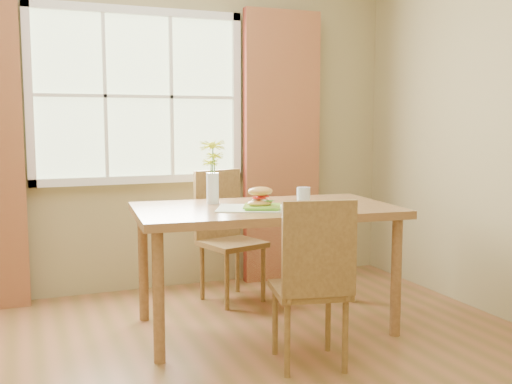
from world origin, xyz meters
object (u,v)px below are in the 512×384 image
at_px(chair_far, 226,229).
at_px(water_glass, 303,198).
at_px(croissant_sandwich, 260,197).
at_px(dining_table, 265,219).
at_px(chair_near, 313,277).
at_px(flower_vase, 212,166).

xyz_separation_m(chair_far, water_glass, (0.22, -0.83, 0.32)).
bearing_deg(water_glass, croissant_sandwich, 174.59).
bearing_deg(dining_table, chair_far, 96.73).
distance_m(dining_table, chair_near, 0.73).
relative_size(dining_table, chair_near, 1.82).
bearing_deg(chair_far, flower_vase, -133.73).
distance_m(chair_far, water_glass, 0.92).
xyz_separation_m(croissant_sandwich, water_glass, (0.28, -0.03, -0.02)).
bearing_deg(dining_table, croissant_sandwich, -120.35).
bearing_deg(chair_near, dining_table, 100.67).
bearing_deg(water_glass, chair_far, 104.97).
bearing_deg(croissant_sandwich, flower_vase, 112.71).
distance_m(dining_table, water_glass, 0.28).
bearing_deg(chair_far, chair_near, -105.47).
height_order(chair_near, water_glass, chair_near).
bearing_deg(croissant_sandwich, dining_table, 49.06).
bearing_deg(dining_table, water_glass, -29.06).
bearing_deg(dining_table, chair_near, -86.47).
distance_m(chair_near, croissant_sandwich, 0.69).
relative_size(chair_near, water_glass, 7.34).
xyz_separation_m(chair_near, water_glass, (0.22, 0.56, 0.34)).
xyz_separation_m(dining_table, chair_near, (-0.02, -0.70, -0.20)).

